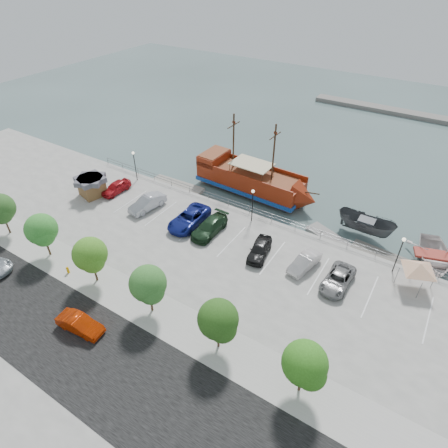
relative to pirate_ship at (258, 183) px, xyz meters
The scene contains 32 objects.
ground 13.94m from the pirate_ship, 77.84° to the right, with size 160.00×160.00×0.00m, color #3E5350.
land_slab 34.66m from the pirate_ship, 85.18° to the right, with size 100.00×58.00×1.20m, color gray.
street 29.66m from the pirate_ship, 84.37° to the right, with size 100.00×8.00×0.04m, color black.
sidewalk 23.70m from the pirate_ship, 82.94° to the right, with size 100.00×4.00×0.05m, color #A6A5A1.
seawall_railing 6.41m from the pirate_ship, 62.99° to the right, with size 50.00×0.06×1.00m.
far_shore 43.48m from the pirate_ship, 72.72° to the left, with size 40.00×3.00×0.80m, color slate.
pirate_ship is the anchor object (origin of this frame).
patrol_boat 14.71m from the pirate_ship, ahead, with size 2.48×6.60×2.55m, color #3D3F42.
speedboat 22.26m from the pirate_ship, ahead, with size 4.90×6.86×1.42m, color silver.
dock_west 11.31m from the pirate_ship, 157.38° to the right, with size 7.82×2.24×0.45m, color gray.
dock_mid 12.94m from the pirate_ship, 19.60° to the right, with size 6.86×1.96×0.39m, color gray.
dock_east 18.38m from the pirate_ship, 13.61° to the right, with size 7.34×2.10×0.42m, color #68645B.
shed 21.57m from the pirate_ship, 143.42° to the right, with size 3.83×3.83×2.56m.
canopy_tent 22.47m from the pirate_ship, 20.71° to the right, with size 4.98×4.98×3.16m.
street_sedan 28.34m from the pirate_ship, 93.67° to the right, with size 1.48×4.24×1.40m, color #AE2603.
fire_hydrant 25.68m from the pirate_ship, 108.78° to the right, with size 0.27×0.27×0.78m.
lamp_post_left 16.77m from the pirate_ship, 155.09° to the right, with size 0.36×0.36×4.28m.
lamp_post_mid 7.88m from the pirate_ship, 67.45° to the right, with size 0.36×0.36×4.28m.
lamp_post_right 20.28m from the pirate_ship, 20.33° to the right, with size 0.36×0.36×4.28m.
tree_a 30.35m from the pirate_ship, 128.78° to the right, with size 3.30×3.20×5.00m.
tree_b 26.55m from the pirate_ship, 116.86° to the right, with size 3.30×3.20×5.00m.
tree_c 24.22m from the pirate_ship, 101.84° to the right, with size 3.30×3.20×5.00m.
tree_d 23.80m from the pirate_ship, 85.02° to the right, with size 3.30×3.20×5.00m.
tree_e 25.38m from the pirate_ship, 68.99° to the right, with size 3.30×3.20×5.00m.
tree_f 28.64m from the pirate_ship, 55.75° to the right, with size 3.30×3.20×5.00m.
parked_car_a 18.65m from the pirate_ship, 144.61° to the right, with size 1.72×4.28×1.46m, color #B0161C.
parked_car_b 14.71m from the pirate_ship, 128.37° to the right, with size 1.72×4.93×1.62m, color #A4A7AF.
parked_car_c 11.77m from the pirate_ship, 104.31° to the right, with size 2.77×6.01×1.67m, color navy.
parked_car_d 11.44m from the pirate_ship, 90.19° to the right, with size 2.18×5.35×1.55m, color #19331D.
parked_car_e 13.52m from the pirate_ship, 61.27° to the right, with size 1.81×4.49×1.53m, color black.
parked_car_f 15.83m from the pirate_ship, 44.93° to the right, with size 1.48×4.25×1.40m, color silver.
parked_car_g 18.87m from the pirate_ship, 38.42° to the right, with size 2.28×4.94×1.37m, color gray.
Camera 1 is at (16.14, -25.30, 26.13)m, focal length 30.00 mm.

